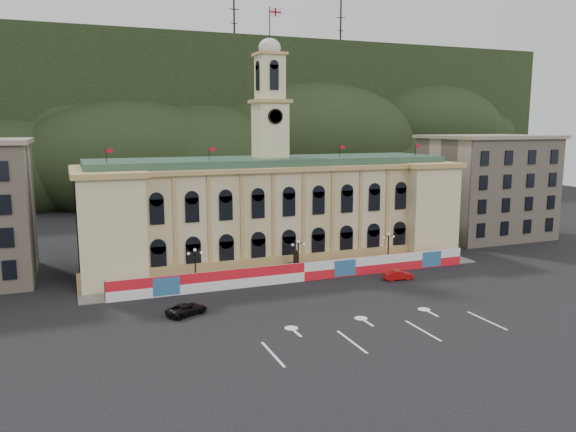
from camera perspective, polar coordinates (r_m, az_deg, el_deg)
name	(u,v)px	position (r m, az deg, el deg)	size (l,w,h in m)	color
ground	(359,317)	(61.70, 7.19, -10.12)	(260.00, 260.00, 0.00)	black
lane_markings	(383,332)	(57.63, 9.61, -11.59)	(26.00, 10.00, 0.02)	white
hill_ridge	(166,128)	(175.25, -12.34, 8.71)	(230.00, 80.00, 64.00)	black
city_hall	(271,209)	(84.43, -1.71, 0.69)	(56.20, 17.60, 37.10)	beige
side_building_right	(486,186)	(109.08, 19.46, 2.88)	(21.00, 17.00, 18.60)	tan
hoarding_fence	(304,272)	(74.32, 1.66, -5.69)	(50.00, 0.44, 2.50)	red
pavement	(296,275)	(76.99, 0.83, -6.06)	(56.00, 5.50, 0.16)	slate
statue	(295,267)	(76.93, 0.76, -5.21)	(1.40, 1.40, 3.72)	#595651
lamp_left	(195,265)	(71.55, -9.41, -4.89)	(1.96, 0.44, 5.15)	black
lamp_center	(298,255)	(75.58, 1.05, -4.00)	(1.96, 0.44, 5.15)	black
lamp_right	(388,247)	(81.85, 10.15, -3.12)	(1.96, 0.44, 5.15)	black
red_sedan	(398,275)	(76.44, 11.12, -5.89)	(4.14, 1.84, 1.32)	#AC0C0C
black_suv	(187,309)	(62.62, -10.23, -9.28)	(5.10, 3.89, 1.29)	black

